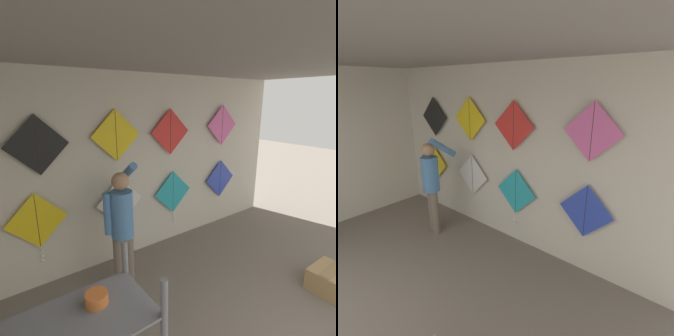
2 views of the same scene
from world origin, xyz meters
The scene contains 12 objects.
back_panel centered at (0.00, 3.63, 1.40)m, with size 5.71×0.06×2.80m, color beige.
ceiling_slab centered at (0.00, 1.80, 2.82)m, with size 5.71×4.40×0.04m, color gray.
shopkeeper centered at (-0.80, 2.88, 0.96)m, with size 0.42×0.55×1.70m.
cardboard_box centered at (1.37, 1.30, 0.15)m, with size 0.51×0.44×0.30m.
kite_0 centered at (-1.64, 3.54, 0.92)m, with size 0.73×0.04×0.94m.
kite_1 centered at (-0.51, 3.54, 0.94)m, with size 0.73×0.01×0.73m.
kite_2 centered at (0.48, 3.54, 0.86)m, with size 0.73×0.04×0.94m.
kite_3 centered at (1.62, 3.54, 0.92)m, with size 0.73×0.01×0.73m.
kite_4 centered at (-1.53, 3.54, 1.90)m, with size 0.73×0.01×0.73m.
kite_5 centered at (-0.52, 3.54, 1.93)m, with size 0.73×0.01×0.73m.
kite_6 centered at (0.42, 3.54, 1.92)m, with size 0.73×0.01×0.73m.
kite_7 centered at (1.61, 3.54, 1.96)m, with size 0.73×0.01×0.73m.
Camera 1 is at (-2.05, 0.17, 2.42)m, focal length 28.00 mm.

